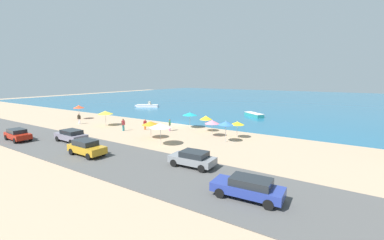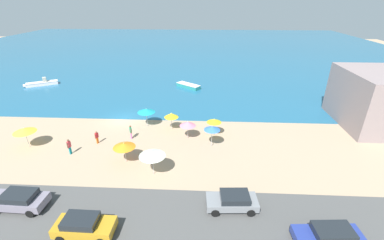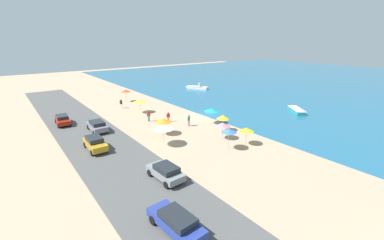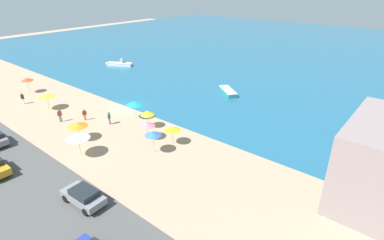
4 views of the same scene
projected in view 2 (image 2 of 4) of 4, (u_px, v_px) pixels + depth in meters
name	position (u px, v px, depth m)	size (l,w,h in m)	color
ground_plane	(123.00, 119.00, 35.26)	(160.00, 160.00, 0.00)	tan
sea	(172.00, 48.00, 84.82)	(150.00, 110.00, 0.05)	#215E82
coastal_road	(52.00, 223.00, 19.03)	(80.00, 8.00, 0.06)	#4C4C4C
beach_umbrella_1	(146.00, 111.00, 32.58)	(2.27, 2.27, 2.44)	#B2B2B7
beach_umbrella_2	(124.00, 145.00, 25.33)	(2.23, 2.23, 2.23)	#B2B2B7
beach_umbrella_3	(152.00, 154.00, 23.34)	(2.46, 2.46, 2.60)	#B2B2B7
beach_umbrella_4	(214.00, 121.00, 30.47)	(1.77, 1.77, 2.17)	#B2B2B7
beach_umbrella_5	(212.00, 128.00, 27.91)	(1.79, 1.79, 2.55)	#B2B2B7
beach_umbrella_6	(24.00, 130.00, 27.90)	(2.37, 2.37, 2.40)	#B2B2B7
beach_umbrella_7	(171.00, 115.00, 31.71)	(1.76, 1.76, 2.32)	#B2B2B7
beach_umbrella_8	(188.00, 124.00, 29.73)	(1.90, 1.90, 2.21)	#B2B2B7
bather_0	(97.00, 137.00, 29.09)	(0.34, 0.53, 1.57)	orange
bather_2	(131.00, 131.00, 30.06)	(0.35, 0.53, 1.71)	#D860A8
bather_3	(69.00, 146.00, 27.04)	(0.29, 0.56, 1.77)	teal
parked_car_1	(233.00, 201.00, 20.00)	(4.07, 2.07, 1.38)	gray
parked_car_2	(84.00, 226.00, 17.74)	(4.13, 1.89, 1.51)	#BB871E
parked_car_3	(18.00, 200.00, 20.03)	(4.40, 2.04, 1.45)	gray
parked_car_4	(329.00, 236.00, 17.05)	(4.62, 2.08, 1.39)	navy
skiff_nearshore	(188.00, 86.00, 47.45)	(4.77, 4.05, 0.69)	teal
skiff_offshore	(42.00, 83.00, 48.71)	(5.61, 3.84, 1.47)	silver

